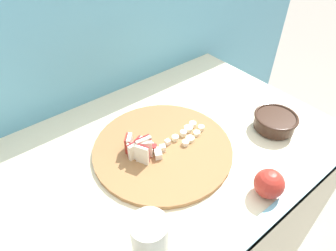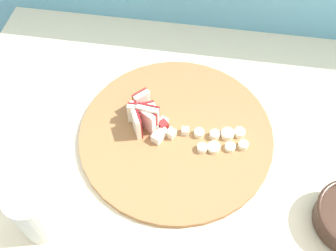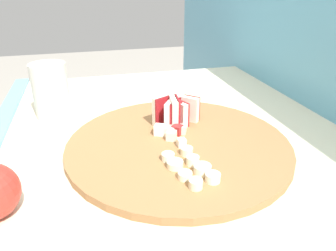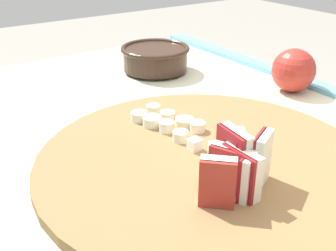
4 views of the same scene
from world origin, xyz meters
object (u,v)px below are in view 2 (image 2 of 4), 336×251
banana_slice_rows (222,140)px  small_jar (36,211)px  cutting_board (176,135)px  apple_dice_pile (164,131)px  apple_wedge_fan (143,114)px

banana_slice_rows → small_jar: 0.41m
cutting_board → small_jar: (-0.23, -0.24, 0.06)m
apple_dice_pile → banana_slice_rows: size_ratio=0.77×
cutting_board → apple_wedge_fan: apple_wedge_fan is taller
apple_wedge_fan → banana_slice_rows: 0.18m
banana_slice_rows → small_jar: size_ratio=0.93×
banana_slice_rows → small_jar: small_jar is taller
apple_dice_pile → small_jar: (-0.20, -0.24, 0.04)m
cutting_board → small_jar: 0.34m
cutting_board → small_jar: bearing=-133.0°
cutting_board → banana_slice_rows: 0.10m
cutting_board → small_jar: small_jar is taller
small_jar → apple_dice_pile: bearing=50.2°
apple_dice_pile → small_jar: small_jar is taller
banana_slice_rows → small_jar: (-0.33, -0.24, 0.04)m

